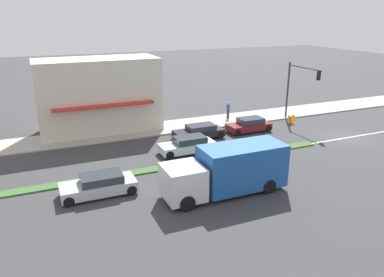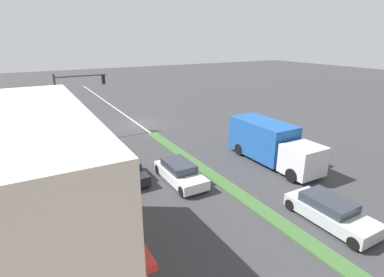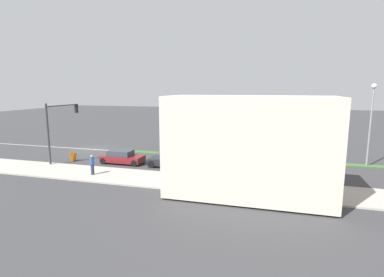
{
  "view_description": "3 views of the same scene",
  "coord_description": "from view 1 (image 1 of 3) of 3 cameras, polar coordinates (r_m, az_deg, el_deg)",
  "views": [
    {
      "loc": [
        -22.87,
        24.64,
        10.33
      ],
      "look_at": [
        0.67,
        14.4,
        1.67
      ],
      "focal_mm": 35.0,
      "sensor_mm": 36.0,
      "label": 1
    },
    {
      "loc": [
        9.99,
        29.43,
        8.72
      ],
      "look_at": [
        0.07,
        11.86,
        1.87
      ],
      "focal_mm": 28.0,
      "sensor_mm": 36.0,
      "label": 2
    },
    {
      "loc": [
        29.87,
        20.83,
        7.04
      ],
      "look_at": [
        -0.86,
        12.09,
        1.7
      ],
      "focal_mm": 28.0,
      "sensor_mm": 36.0,
      "label": 3
    }
  ],
  "objects": [
    {
      "name": "van_white",
      "position": [
        28.89,
        -0.62,
        -1.0
      ],
      "size": [
        1.76,
        4.33,
        1.27
      ],
      "color": "silver",
      "rests_on": "ground"
    },
    {
      "name": "sedan_maroon",
      "position": [
        34.47,
        8.69,
        2.03
      ],
      "size": [
        1.77,
        4.0,
        1.26
      ],
      "color": "maroon",
      "rests_on": "ground"
    },
    {
      "name": "ground_plane",
      "position": [
        25.96,
        -6.73,
        -4.94
      ],
      "size": [
        160.0,
        160.0,
        0.0
      ],
      "primitive_type": "plane",
      "color": "#38383A"
    },
    {
      "name": "pedestrian",
      "position": [
        38.16,
        5.52,
        4.39
      ],
      "size": [
        0.34,
        0.34,
        1.65
      ],
      "color": "#282D42",
      "rests_on": "sidewalk_right"
    },
    {
      "name": "warning_aframe_sign",
      "position": [
        37.74,
        14.9,
        2.8
      ],
      "size": [
        0.45,
        0.53,
        0.84
      ],
      "color": "orange",
      "rests_on": "ground"
    },
    {
      "name": "delivery_truck",
      "position": [
        22.39,
        5.65,
        -4.77
      ],
      "size": [
        2.44,
        7.5,
        2.87
      ],
      "color": "silver",
      "rests_on": "ground"
    },
    {
      "name": "lane_marking_center",
      "position": [
        35.17,
        22.53,
        0.11
      ],
      "size": [
        0.16,
        60.0,
        0.01
      ],
      "primitive_type": "cube",
      "color": "beige",
      "rests_on": "ground"
    },
    {
      "name": "building_corner_store",
      "position": [
        34.6,
        -14.02,
        6.45
      ],
      "size": [
        5.23,
        10.56,
        6.46
      ],
      "color": "beige",
      "rests_on": "sidewalk_right"
    },
    {
      "name": "median_strip",
      "position": [
        25.19,
        -26.87,
        -7.61
      ],
      "size": [
        0.9,
        46.0,
        0.1
      ],
      "primitive_type": "cube",
      "color": "#3D6633",
      "rests_on": "ground"
    },
    {
      "name": "sidewalk_right",
      "position": [
        34.04,
        -12.0,
        0.67
      ],
      "size": [
        4.0,
        73.0,
        0.12
      ],
      "primitive_type": "cube",
      "color": "#A8A399",
      "rests_on": "ground"
    },
    {
      "name": "traffic_signal_main",
      "position": [
        38.06,
        15.81,
        8.23
      ],
      "size": [
        4.59,
        0.34,
        5.6
      ],
      "color": "#333338",
      "rests_on": "sidewalk_right"
    },
    {
      "name": "sedan_silver",
      "position": [
        23.03,
        -13.97,
        -6.9
      ],
      "size": [
        1.86,
        4.39,
        1.27
      ],
      "color": "#B7BABF",
      "rests_on": "ground"
    },
    {
      "name": "sedan_dark",
      "position": [
        32.17,
        1.08,
        1.03
      ],
      "size": [
        1.74,
        4.33,
        1.2
      ],
      "color": "black",
      "rests_on": "ground"
    }
  ]
}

